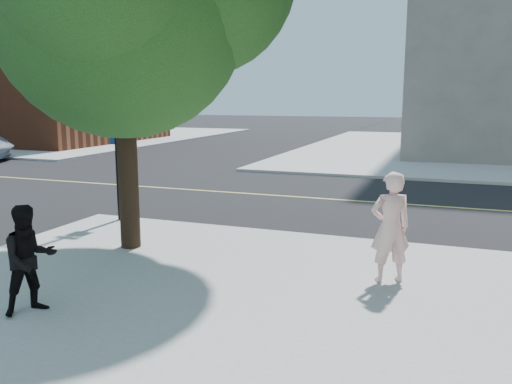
% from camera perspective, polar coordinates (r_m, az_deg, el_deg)
% --- Properties ---
extents(ground, '(140.00, 140.00, 0.00)m').
position_cam_1_polar(ground, '(13.27, -13.12, -3.17)').
color(ground, black).
rests_on(ground, ground).
extents(road_ew, '(140.00, 9.00, 0.01)m').
position_cam_1_polar(road_ew, '(17.11, -4.83, 0.08)').
color(road_ew, black).
rests_on(road_ew, ground).
extents(sidewalk_nw, '(26.00, 25.00, 0.12)m').
position_cam_1_polar(sidewalk_nw, '(44.26, -22.82, 5.62)').
color(sidewalk_nw, '#ABABAB').
rests_on(sidewalk_nw, ground).
extents(church, '(15.20, 12.00, 14.40)m').
position_cam_1_polar(church, '(39.78, -23.83, 15.41)').
color(church, brown).
rests_on(church, sidewalk_nw).
extents(man_on_phone, '(0.76, 0.67, 1.76)m').
position_cam_1_polar(man_on_phone, '(8.55, 14.26, -3.71)').
color(man_on_phone, beige).
rests_on(man_on_phone, sidewalk_se).
extents(pedestrian, '(0.85, 0.91, 1.49)m').
position_cam_1_polar(pedestrian, '(7.78, -23.24, -6.67)').
color(pedestrian, black).
rests_on(pedestrian, sidewalk_se).
extents(signal_pole, '(3.66, 0.42, 4.14)m').
position_cam_1_polar(signal_pole, '(14.01, -21.92, 11.48)').
color(signal_pole, black).
rests_on(signal_pole, sidewalk_se).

